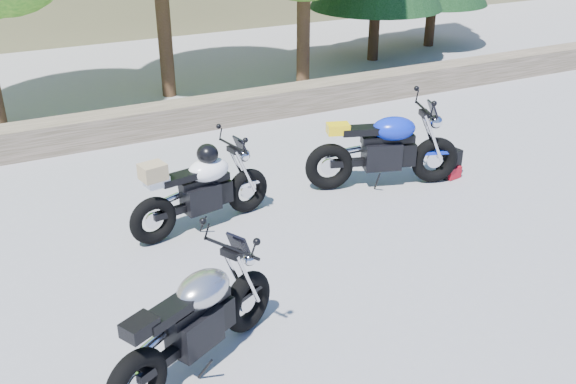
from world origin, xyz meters
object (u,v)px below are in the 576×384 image
object	(u,v)px
silver_bike	(197,321)
white_bike	(201,188)
blue_bike	(384,150)
backpack	(450,164)

from	to	relation	value
silver_bike	white_bike	distance (m)	2.64
white_bike	blue_bike	distance (m)	2.75
silver_bike	white_bike	xyz separation A→B (m)	(0.93, 2.47, 0.04)
backpack	silver_bike	bearing A→B (deg)	-163.48
white_bike	blue_bike	xyz separation A→B (m)	(2.75, -0.00, 0.01)
silver_bike	backpack	distance (m)	5.27
white_bike	backpack	bearing A→B (deg)	-13.50
silver_bike	backpack	xyz separation A→B (m)	(4.74, 2.28, -0.29)
white_bike	backpack	world-z (taller)	white_bike
silver_bike	blue_bike	distance (m)	4.43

